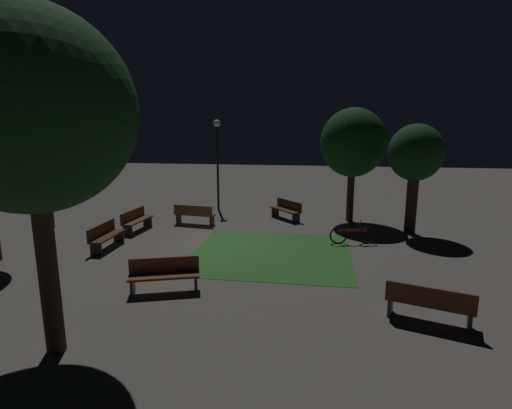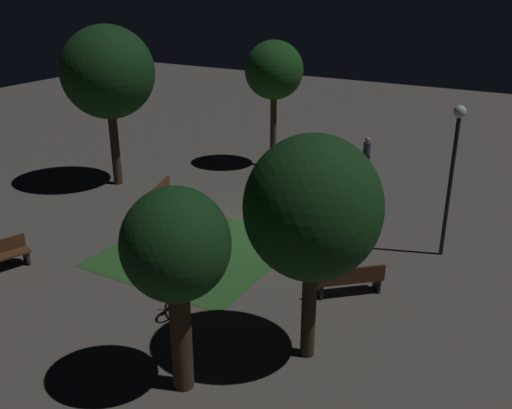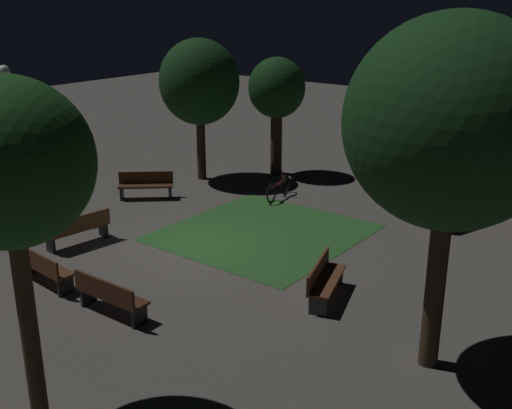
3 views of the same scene
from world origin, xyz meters
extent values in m
plane|color=#56514C|center=(0.00, 0.00, 0.00)|extent=(60.00, 60.00, 0.00)
cube|color=#2D6028|center=(0.84, 1.92, 0.01)|extent=(5.10, 5.32, 0.01)
cube|color=#512D19|center=(-1.18, -3.84, 0.45)|extent=(1.83, 0.60, 0.06)
cube|color=#512D19|center=(-1.20, -4.05, 0.68)|extent=(1.80, 0.18, 0.40)
cube|color=black|center=(-1.98, -3.78, 0.21)|extent=(0.11, 0.39, 0.42)
cube|color=black|center=(-0.38, -3.89, 0.21)|extent=(0.11, 0.39, 0.42)
cube|color=#422314|center=(1.18, -3.84, 0.45)|extent=(1.81, 0.52, 0.06)
cube|color=#422314|center=(1.19, -4.05, 0.68)|extent=(1.80, 0.10, 0.40)
cube|color=black|center=(0.38, -3.86, 0.21)|extent=(0.09, 0.39, 0.42)
cube|color=black|center=(1.98, -3.82, 0.21)|extent=(0.09, 0.39, 0.42)
cube|color=brown|center=(4.40, -0.45, 0.45)|extent=(1.01, 1.86, 0.06)
cube|color=brown|center=(4.20, -0.51, 0.68)|extent=(0.61, 1.73, 0.40)
cube|color=#2D2D33|center=(4.15, 0.31, 0.21)|extent=(0.39, 0.19, 0.42)
cube|color=#2D2D33|center=(4.65, -1.21, 0.21)|extent=(0.39, 0.19, 0.42)
cube|color=#512D19|center=(4.99, 5.88, 0.45)|extent=(1.02, 1.86, 0.06)
cube|color=#512D19|center=(5.19, 5.82, 0.68)|extent=(0.62, 1.73, 0.40)
cube|color=#2D2D33|center=(4.74, 5.12, 0.21)|extent=(0.39, 0.20, 0.42)
cube|color=#2D2D33|center=(5.24, 6.64, 0.21)|extent=(0.39, 0.20, 0.42)
cube|color=#422314|center=(-4.14, 2.03, 0.45)|extent=(1.67, 1.55, 0.06)
cube|color=#422314|center=(-4.28, 2.19, 0.68)|extent=(1.39, 1.24, 0.40)
cube|color=black|center=(-3.54, 2.56, 0.21)|extent=(0.31, 0.34, 0.42)
cube|color=black|center=(-4.74, 1.50, 0.21)|extent=(0.31, 0.34, 0.42)
cube|color=brown|center=(-2.65, -1.85, 0.45)|extent=(0.69, 1.84, 0.06)
cube|color=brown|center=(-2.44, -1.88, 0.68)|extent=(0.27, 1.79, 0.40)
cube|color=black|center=(-2.74, -2.65, 0.21)|extent=(0.39, 0.13, 0.42)
cube|color=black|center=(-2.55, -1.06, 0.21)|extent=(0.39, 0.13, 0.42)
cylinder|color=#423021|center=(2.85, -6.76, 1.77)|extent=(0.28, 0.28, 3.54)
ellipsoid|color=#194719|center=(2.85, -6.76, 4.22)|extent=(2.48, 2.48, 2.48)
cylinder|color=#38281C|center=(7.23, -1.50, 1.76)|extent=(0.35, 0.35, 3.52)
ellipsoid|color=#143816|center=(7.23, -1.50, 4.50)|extent=(3.57, 3.57, 3.55)
cylinder|color=#38281C|center=(-2.53, 7.19, 1.34)|extent=(0.43, 0.43, 2.68)
ellipsoid|color=#143816|center=(-2.53, 7.19, 3.25)|extent=(2.10, 2.10, 2.21)
cylinder|color=#38281C|center=(-4.30, 4.96, 1.39)|extent=(0.32, 0.32, 2.77)
ellipsoid|color=#143816|center=(-4.30, 4.96, 3.55)|extent=(2.85, 2.85, 3.04)
cylinder|color=black|center=(-5.75, -1.57, 2.13)|extent=(0.12, 0.12, 4.26)
sphere|color=white|center=(-5.75, -1.57, 4.41)|extent=(0.36, 0.36, 0.36)
torus|color=black|center=(-0.58, 4.25, 0.33)|extent=(0.17, 0.66, 0.66)
torus|color=black|center=(-0.75, 5.28, 0.33)|extent=(0.17, 0.66, 0.66)
cube|color=maroon|center=(-0.66, 4.76, 0.51)|extent=(0.21, 1.03, 0.08)
cylinder|color=maroon|center=(-0.71, 5.02, 0.73)|extent=(0.03, 0.03, 0.40)
camera|label=1|loc=(13.27, 3.31, 4.21)|focal=26.93mm
camera|label=2|loc=(-8.55, 14.70, 7.88)|focal=39.79mm
camera|label=3|loc=(10.75, -11.26, 6.45)|focal=43.34mm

